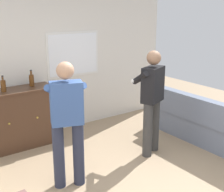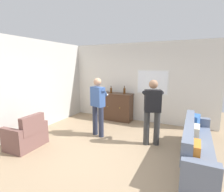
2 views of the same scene
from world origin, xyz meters
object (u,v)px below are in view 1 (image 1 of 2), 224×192
Objects in this scene: bottle_wine_green at (3,86)px; bottle_liquor_amber at (32,80)px; person_standing_right at (152,98)px; sideboard_cabinet at (19,118)px; couch at (211,127)px; person_standing_left at (67,119)px.

bottle_liquor_amber is at bearing 8.60° from bottle_wine_green.
bottle_liquor_amber is 2.04m from person_standing_right.
sideboard_cabinet is 0.68m from bottle_liquor_amber.
bottle_liquor_amber is at bearing 11.43° from sideboard_cabinet.
bottle_wine_green is (-2.89, 1.84, 0.77)m from couch.
sideboard_cabinet is (-2.68, 1.86, 0.17)m from couch.
bottle_wine_green is at bearing 147.42° from couch.
person_standing_left is (-2.56, 0.32, 0.60)m from couch.
person_standing_left is 1.00× the size of person_standing_right.
person_standing_right is at bearing -41.73° from sideboard_cabinet.
sideboard_cabinet is 0.72× the size of person_standing_left.
bottle_wine_green is 2.35m from person_standing_right.
person_standing_left is (0.12, -1.54, 0.43)m from sideboard_cabinet.
couch is 3.51m from bottle_wine_green.
person_standing_right reaches higher than bottle_liquor_amber.
bottle_liquor_amber is 0.17× the size of person_standing_right.
couch is at bearing -34.76° from sideboard_cabinet.
bottle_liquor_amber is (0.50, 0.08, 0.01)m from bottle_wine_green.
bottle_liquor_amber reaches higher than couch.
person_standing_left is 1.53m from person_standing_right.
couch is at bearing -20.85° from person_standing_right.
sideboard_cabinet is at bearing -168.57° from bottle_liquor_amber.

